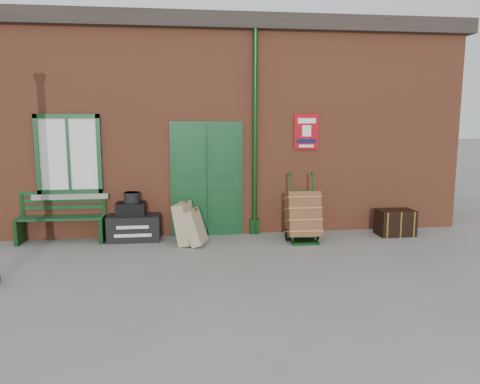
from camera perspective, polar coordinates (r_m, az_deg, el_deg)
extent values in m
plane|color=gray|center=(8.08, -1.20, -7.73)|extent=(80.00, 80.00, 0.00)
cube|color=brown|center=(11.22, -3.20, 7.36)|extent=(10.00, 4.00, 4.00)
cube|color=#38302B|center=(11.36, -3.30, 18.26)|extent=(10.30, 4.30, 0.30)
cube|color=#103B1C|center=(9.25, -4.06, 1.38)|extent=(1.42, 0.12, 2.32)
cube|color=white|center=(9.39, -20.18, 4.34)|extent=(1.20, 0.08, 1.50)
cylinder|color=black|center=(9.23, 1.83, 6.99)|extent=(0.10, 0.10, 4.00)
cube|color=#A40B12|center=(9.51, 8.09, 7.27)|extent=(0.50, 0.03, 0.70)
cube|color=#103B1C|center=(9.40, -20.98, -2.96)|extent=(1.59, 0.46, 0.04)
cube|color=#103B1C|center=(9.56, -20.73, -0.94)|extent=(1.58, 0.08, 0.42)
cube|color=black|center=(9.67, -25.26, -4.34)|extent=(0.08, 0.48, 0.47)
cube|color=black|center=(9.28, -16.35, -4.36)|extent=(0.08, 0.48, 0.47)
cube|color=black|center=(9.22, -12.78, -4.25)|extent=(0.98, 0.55, 0.49)
cube|color=black|center=(9.15, -13.17, -2.01)|extent=(0.54, 0.40, 0.25)
cylinder|color=black|center=(9.11, -13.04, -0.64)|extent=(0.30, 0.30, 0.20)
cube|color=tan|center=(8.74, -6.72, -3.81)|extent=(0.50, 0.63, 0.79)
cube|color=tan|center=(8.66, -5.51, -4.27)|extent=(0.53, 0.59, 0.68)
cube|color=black|center=(8.92, 7.84, -6.02)|extent=(0.51, 0.37, 0.05)
cylinder|color=black|center=(8.90, 6.29, -1.92)|extent=(0.05, 0.35, 1.26)
cylinder|color=black|center=(9.00, 9.01, -1.86)|extent=(0.05, 0.35, 1.26)
cylinder|color=black|center=(9.02, 5.77, -5.19)|extent=(0.06, 0.24, 0.24)
cylinder|color=black|center=(9.15, 9.32, -5.06)|extent=(0.06, 0.24, 0.24)
cube|color=brown|center=(8.96, 7.67, -2.72)|extent=(0.64, 0.69, 0.93)
cube|color=black|center=(9.88, 18.41, -3.54)|extent=(0.72, 0.47, 0.51)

